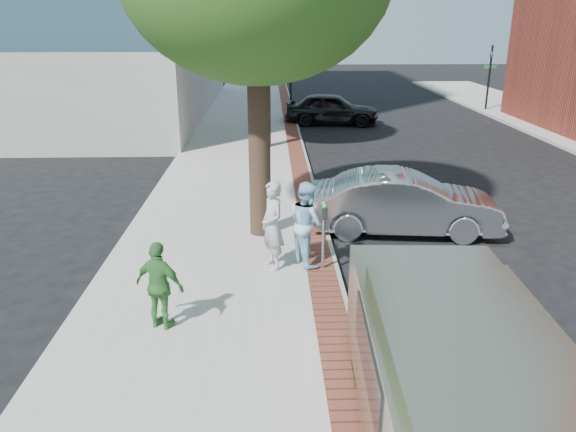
{
  "coord_description": "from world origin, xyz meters",
  "views": [
    {
      "loc": [
        -0.36,
        -11.15,
        5.15
      ],
      "look_at": [
        0.02,
        0.13,
        1.2
      ],
      "focal_mm": 35.0,
      "sensor_mm": 36.0,
      "label": 1
    }
  ],
  "objects_px": {
    "parking_meter": "(324,222)",
    "bg_car": "(332,109)",
    "van": "(457,385)",
    "person_gray": "(272,226)",
    "sedan_silver": "(404,203)",
    "person_officer": "(307,223)",
    "person_green": "(160,286)"
  },
  "relations": [
    {
      "from": "person_green",
      "to": "person_officer",
      "type": "bearing_deg",
      "value": -111.23
    },
    {
      "from": "person_officer",
      "to": "sedan_silver",
      "type": "distance_m",
      "value": 3.41
    },
    {
      "from": "parking_meter",
      "to": "bg_car",
      "type": "height_order",
      "value": "bg_car"
    },
    {
      "from": "person_officer",
      "to": "sedan_silver",
      "type": "relative_size",
      "value": 0.39
    },
    {
      "from": "parking_meter",
      "to": "bg_car",
      "type": "relative_size",
      "value": 0.31
    },
    {
      "from": "parking_meter",
      "to": "person_officer",
      "type": "height_order",
      "value": "person_officer"
    },
    {
      "from": "person_officer",
      "to": "van",
      "type": "bearing_deg",
      "value": 168.86
    },
    {
      "from": "person_green",
      "to": "van",
      "type": "relative_size",
      "value": 0.28
    },
    {
      "from": "person_gray",
      "to": "sedan_silver",
      "type": "height_order",
      "value": "person_gray"
    },
    {
      "from": "bg_car",
      "to": "van",
      "type": "height_order",
      "value": "van"
    },
    {
      "from": "person_green",
      "to": "bg_car",
      "type": "bearing_deg",
      "value": -79.9
    },
    {
      "from": "person_gray",
      "to": "person_green",
      "type": "bearing_deg",
      "value": -61.49
    },
    {
      "from": "sedan_silver",
      "to": "bg_car",
      "type": "bearing_deg",
      "value": 6.46
    },
    {
      "from": "parking_meter",
      "to": "van",
      "type": "height_order",
      "value": "van"
    },
    {
      "from": "person_gray",
      "to": "van",
      "type": "relative_size",
      "value": 0.34
    },
    {
      "from": "parking_meter",
      "to": "sedan_silver",
      "type": "distance_m",
      "value": 3.39
    },
    {
      "from": "van",
      "to": "sedan_silver",
      "type": "bearing_deg",
      "value": 83.97
    },
    {
      "from": "parking_meter",
      "to": "van",
      "type": "relative_size",
      "value": 0.26
    },
    {
      "from": "person_gray",
      "to": "sedan_silver",
      "type": "xyz_separation_m",
      "value": [
        3.35,
        2.38,
        -0.32
      ]
    },
    {
      "from": "bg_car",
      "to": "person_officer",
      "type": "bearing_deg",
      "value": 179.74
    },
    {
      "from": "person_green",
      "to": "bg_car",
      "type": "distance_m",
      "value": 21.21
    },
    {
      "from": "person_gray",
      "to": "van",
      "type": "height_order",
      "value": "person_gray"
    },
    {
      "from": "parking_meter",
      "to": "bg_car",
      "type": "bearing_deg",
      "value": 83.31
    },
    {
      "from": "person_officer",
      "to": "person_green",
      "type": "distance_m",
      "value": 3.72
    },
    {
      "from": "van",
      "to": "person_officer",
      "type": "bearing_deg",
      "value": 106.49
    },
    {
      "from": "sedan_silver",
      "to": "van",
      "type": "height_order",
      "value": "van"
    },
    {
      "from": "bg_car",
      "to": "parking_meter",
      "type": "bearing_deg",
      "value": -179.11
    },
    {
      "from": "sedan_silver",
      "to": "person_officer",
      "type": "bearing_deg",
      "value": 135.63
    },
    {
      "from": "parking_meter",
      "to": "person_gray",
      "type": "xyz_separation_m",
      "value": [
        -1.07,
        0.09,
        -0.1
      ]
    },
    {
      "from": "person_green",
      "to": "parking_meter",
      "type": "bearing_deg",
      "value": -118.09
    },
    {
      "from": "person_gray",
      "to": "person_green",
      "type": "distance_m",
      "value": 3.07
    },
    {
      "from": "person_officer",
      "to": "van",
      "type": "relative_size",
      "value": 0.33
    }
  ]
}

